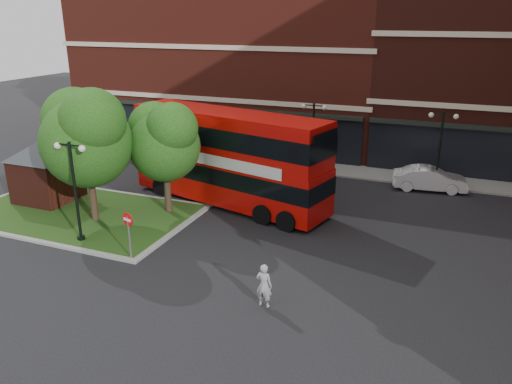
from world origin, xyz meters
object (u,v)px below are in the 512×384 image
at_px(car_silver, 299,160).
at_px(bus, 228,152).
at_px(woman, 264,285).
at_px(car_white, 430,179).

bearing_deg(car_silver, bus, 174.25).
bearing_deg(woman, car_white, -102.77).
xyz_separation_m(woman, car_white, (4.89, 16.26, -0.14)).
xyz_separation_m(bus, woman, (5.89, -9.53, -2.21)).
relative_size(bus, car_silver, 3.32).
bearing_deg(car_silver, car_white, -92.95).
distance_m(bus, woman, 11.42).
xyz_separation_m(bus, car_white, (10.78, 6.73, -2.35)).
bearing_deg(bus, car_silver, 92.00).
relative_size(bus, woman, 7.22).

